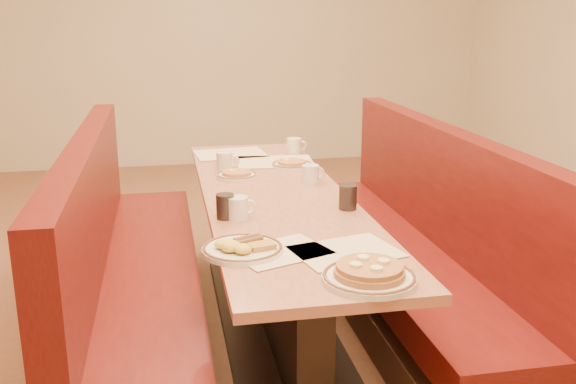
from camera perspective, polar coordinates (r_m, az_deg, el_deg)
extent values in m
plane|color=#9E6647|center=(3.43, -1.03, -12.37)|extent=(8.00, 8.00, 0.00)
cube|color=beige|center=(7.01, -6.97, 13.79)|extent=(6.00, 0.04, 2.80)
cube|color=black|center=(3.42, -1.03, -11.92)|extent=(0.55, 1.88, 0.06)
cube|color=black|center=(3.28, -1.06, -6.89)|extent=(0.15, 1.75, 0.71)
cube|color=tan|center=(3.16, -1.09, -0.59)|extent=(0.70, 2.50, 0.04)
cube|color=#4C3326|center=(3.35, -12.71, -11.60)|extent=(0.55, 2.50, 0.20)
cube|color=#601310|center=(3.24, -13.00, -7.35)|extent=(0.55, 2.50, 0.16)
cube|color=#601310|center=(3.13, -17.35, -1.08)|extent=(0.12, 2.50, 0.60)
cube|color=#4C3326|center=(3.56, 9.90, -9.79)|extent=(0.55, 2.50, 0.20)
cube|color=#601310|center=(3.45, 10.11, -5.73)|extent=(0.55, 2.50, 0.16)
cube|color=#601310|center=(3.41, 13.78, 0.55)|extent=(0.12, 2.50, 0.60)
cube|color=beige|center=(2.40, -0.69, -5.30)|extent=(0.41, 0.36, 0.00)
cube|color=beige|center=(2.41, 5.15, -5.27)|extent=(0.43, 0.36, 0.00)
cube|color=beige|center=(4.08, -5.15, 3.42)|extent=(0.46, 0.37, 0.00)
cube|color=beige|center=(3.84, -1.14, 2.72)|extent=(0.48, 0.38, 0.00)
cylinder|color=white|center=(2.17, 7.23, -7.64)|extent=(0.32, 0.32, 0.02)
torus|color=brown|center=(2.16, 7.23, -7.39)|extent=(0.31, 0.31, 0.01)
cylinder|color=#BC7643|center=(2.16, 7.24, -7.12)|extent=(0.24, 0.24, 0.02)
cylinder|color=#BC7643|center=(2.15, 7.26, -6.64)|extent=(0.22, 0.22, 0.02)
cylinder|color=#FEE9A6|center=(2.17, 8.50, -6.10)|extent=(0.04, 0.04, 0.01)
cylinder|color=#FEE9A6|center=(2.19, 6.70, -5.81)|extent=(0.04, 0.04, 0.01)
cylinder|color=#FEE9A6|center=(2.13, 6.03, -6.46)|extent=(0.04, 0.04, 0.01)
cylinder|color=#FEE9A6|center=(2.10, 7.88, -6.76)|extent=(0.04, 0.04, 0.01)
cylinder|color=white|center=(2.41, -4.06, -5.15)|extent=(0.30, 0.30, 0.02)
torus|color=brown|center=(2.40, -4.06, -4.93)|extent=(0.30, 0.30, 0.01)
ellipsoid|color=yellow|center=(2.36, -5.12, -4.81)|extent=(0.08, 0.08, 0.04)
ellipsoid|color=yellow|center=(2.34, -4.04, -5.07)|extent=(0.07, 0.07, 0.04)
ellipsoid|color=yellow|center=(2.39, -5.85, -4.63)|extent=(0.06, 0.06, 0.03)
cylinder|color=brown|center=(2.43, -3.40, -4.36)|extent=(0.11, 0.07, 0.02)
cylinder|color=brown|center=(2.46, -3.68, -4.13)|extent=(0.11, 0.07, 0.02)
cube|color=gold|center=(2.38, -2.34, -4.81)|extent=(0.11, 0.09, 0.02)
cylinder|color=white|center=(3.72, 0.36, 2.39)|extent=(0.24, 0.24, 0.02)
torus|color=brown|center=(3.72, 0.36, 2.52)|extent=(0.23, 0.23, 0.01)
cylinder|color=#CC7A48|center=(3.72, 0.36, 2.67)|extent=(0.17, 0.17, 0.02)
ellipsoid|color=yellow|center=(3.73, -0.14, 2.84)|extent=(0.05, 0.05, 0.02)
cylinder|color=white|center=(3.49, -4.57, 1.43)|extent=(0.22, 0.22, 0.02)
torus|color=brown|center=(3.49, -4.57, 1.56)|extent=(0.22, 0.22, 0.01)
cylinder|color=#CC7A48|center=(3.49, -4.58, 1.71)|extent=(0.16, 0.16, 0.02)
ellipsoid|color=yellow|center=(3.50, -5.07, 1.88)|extent=(0.05, 0.05, 0.02)
cylinder|color=white|center=(3.36, 2.01, 1.60)|extent=(0.09, 0.09, 0.10)
torus|color=white|center=(3.38, 2.73, 1.68)|extent=(0.07, 0.03, 0.07)
cylinder|color=black|center=(3.35, 2.01, 2.29)|extent=(0.08, 0.08, 0.01)
cylinder|color=white|center=(2.78, -4.49, -1.43)|extent=(0.09, 0.09, 0.10)
torus|color=white|center=(2.79, -3.50, -1.36)|extent=(0.07, 0.02, 0.07)
cylinder|color=black|center=(2.77, -4.51, -0.59)|extent=(0.08, 0.08, 0.01)
cylinder|color=white|center=(4.07, 0.53, 4.12)|extent=(0.09, 0.09, 0.10)
torus|color=white|center=(4.08, 1.22, 4.13)|extent=(0.07, 0.02, 0.07)
cylinder|color=black|center=(4.07, 0.53, 4.71)|extent=(0.08, 0.08, 0.01)
cylinder|color=white|center=(3.66, -5.66, 2.76)|extent=(0.09, 0.09, 0.10)
torus|color=white|center=(3.65, -4.88, 2.74)|extent=(0.07, 0.04, 0.07)
cylinder|color=black|center=(3.65, -5.67, 3.43)|extent=(0.08, 0.08, 0.01)
cylinder|color=black|center=(2.79, -5.59, -1.30)|extent=(0.08, 0.08, 0.11)
cylinder|color=silver|center=(2.79, -5.60, -1.28)|extent=(0.08, 0.08, 0.11)
cylinder|color=black|center=(2.92, 5.34, -0.47)|extent=(0.08, 0.08, 0.11)
cylinder|color=silver|center=(2.92, 5.34, -0.45)|extent=(0.08, 0.08, 0.11)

